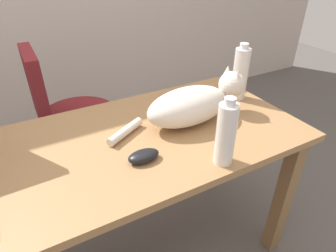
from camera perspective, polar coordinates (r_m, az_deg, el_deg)
The scene contains 6 objects.
desk at distance 1.12m, azimuth -14.26°, elevation -8.64°, with size 1.65×0.67×0.71m.
office_chair at distance 1.85m, azimuth -18.48°, elevation -0.73°, with size 0.48×0.48×0.88m.
cat at distance 1.16m, azimuth 5.06°, elevation 4.43°, with size 0.61×0.19×0.20m.
computer_mouse at distance 0.97m, azimuth -4.88°, elevation -5.95°, with size 0.11×0.06×0.04m, color black.
water_bottle at distance 0.93m, azimuth 11.44°, elevation -1.56°, with size 0.06×0.06×0.24m.
spray_bottle at distance 1.38m, azimuth 14.20°, elevation 10.07°, with size 0.07×0.07×0.26m.
Camera 1 is at (-0.16, -0.85, 1.32)m, focal length 30.65 mm.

